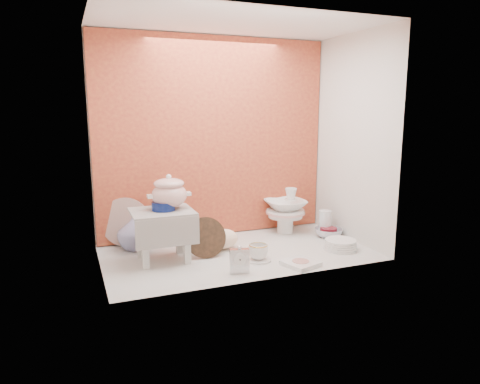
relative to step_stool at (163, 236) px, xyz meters
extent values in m
plane|color=silver|center=(0.51, -0.04, -0.17)|extent=(1.80, 1.80, 0.00)
cube|color=#C76231|center=(0.51, 0.46, 0.58)|extent=(1.80, 0.06, 1.50)
cube|color=silver|center=(-0.39, -0.04, 0.58)|extent=(0.06, 1.00, 1.50)
cube|color=silver|center=(1.41, -0.04, 0.58)|extent=(0.06, 1.00, 1.50)
cube|color=white|center=(0.51, -0.04, 1.33)|extent=(1.80, 1.00, 0.06)
cylinder|color=#0B1854|center=(0.01, 0.01, 0.19)|extent=(0.18, 0.18, 0.05)
imported|color=white|center=(-0.13, 0.31, -0.04)|extent=(0.26, 0.26, 0.26)
cube|color=silver|center=(0.38, -0.39, -0.08)|extent=(0.12, 0.07, 0.17)
ellipsoid|color=beige|center=(0.44, 0.07, -0.09)|extent=(0.29, 0.22, 0.15)
cylinder|color=white|center=(0.57, -0.23, -0.16)|extent=(0.21, 0.21, 0.01)
imported|color=white|center=(0.57, -0.23, -0.10)|extent=(0.14, 0.14, 0.10)
cube|color=white|center=(0.78, -0.41, -0.15)|extent=(0.24, 0.24, 0.03)
cylinder|color=white|center=(1.20, -0.24, -0.13)|extent=(0.24, 0.24, 0.07)
imported|color=silver|center=(1.29, 0.06, -0.13)|extent=(0.25, 0.25, 0.07)
cylinder|color=silver|center=(1.30, 0.13, -0.07)|extent=(0.11, 0.11, 0.19)
camera|label=1|loc=(-0.55, -2.73, 0.81)|focal=33.05mm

